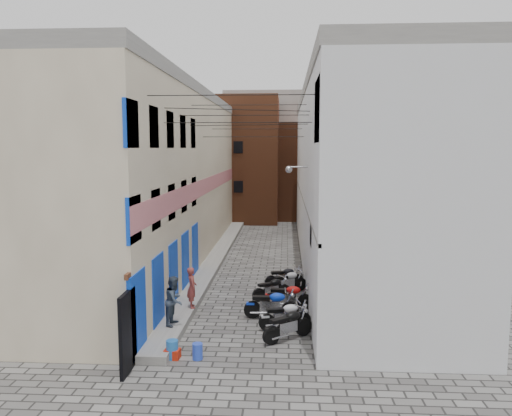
% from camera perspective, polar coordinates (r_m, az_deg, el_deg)
% --- Properties ---
extents(ground, '(90.00, 90.00, 0.00)m').
position_cam_1_polar(ground, '(14.30, -3.64, -17.74)').
color(ground, '#4F4C4A').
rests_on(ground, ground).
extents(plinth, '(0.90, 26.00, 0.25)m').
position_cam_1_polar(plinth, '(26.80, -4.57, -5.70)').
color(plinth, gray).
rests_on(plinth, ground).
extents(building_left, '(5.10, 27.00, 9.00)m').
position_cam_1_polar(building_left, '(26.72, -10.92, 3.64)').
color(building_left, '#BEAD8F').
rests_on(building_left, ground).
extents(building_right, '(5.94, 26.00, 9.00)m').
position_cam_1_polar(building_right, '(26.14, 10.85, 3.59)').
color(building_right, silver).
rests_on(building_right, ground).
extents(building_far_brick_left, '(6.00, 6.00, 10.00)m').
position_cam_1_polar(building_far_brick_left, '(41.07, -1.64, 5.55)').
color(building_far_brick_left, brown).
rests_on(building_far_brick_left, ground).
extents(building_far_brick_right, '(5.00, 6.00, 8.00)m').
position_cam_1_polar(building_far_brick_right, '(42.96, 5.28, 4.25)').
color(building_far_brick_right, brown).
rests_on(building_far_brick_right, ground).
extents(building_far_concrete, '(8.00, 5.00, 11.00)m').
position_cam_1_polar(building_far_concrete, '(46.92, 1.47, 6.33)').
color(building_far_concrete, gray).
rests_on(building_far_concrete, ground).
extents(far_shopfront, '(2.00, 0.30, 2.40)m').
position_cam_1_polar(far_shopfront, '(38.42, 0.98, -0.22)').
color(far_shopfront, black).
rests_on(far_shopfront, ground).
extents(overhead_wires, '(5.80, 13.02, 1.32)m').
position_cam_1_polar(overhead_wires, '(20.63, -1.14, 10.14)').
color(overhead_wires, black).
rests_on(overhead_wires, ground).
extents(motorcycle_a, '(1.83, 1.61, 1.08)m').
position_cam_1_polar(motorcycle_a, '(15.92, 3.68, -13.01)').
color(motorcycle_a, black).
rests_on(motorcycle_a, ground).
extents(motorcycle_b, '(1.85, 0.99, 1.02)m').
position_cam_1_polar(motorcycle_b, '(16.80, 3.33, -12.03)').
color(motorcycle_b, silver).
rests_on(motorcycle_b, ground).
extents(motorcycle_c, '(1.95, 0.67, 1.12)m').
position_cam_1_polar(motorcycle_c, '(17.79, 1.76, -10.77)').
color(motorcycle_c, '#0D33C5').
rests_on(motorcycle_c, ground).
extents(motorcycle_d, '(1.89, 0.70, 1.08)m').
position_cam_1_polar(motorcycle_d, '(18.78, 3.68, -9.89)').
color(motorcycle_d, '#B10E0C').
rests_on(motorcycle_d, ground).
extents(motorcycle_e, '(1.71, 1.35, 0.98)m').
position_cam_1_polar(motorcycle_e, '(19.90, 1.79, -9.05)').
color(motorcycle_e, black).
rests_on(motorcycle_e, ground).
extents(motorcycle_f, '(1.81, 1.37, 1.03)m').
position_cam_1_polar(motorcycle_f, '(20.84, 3.65, -8.26)').
color(motorcycle_f, '#A7A6AB').
rests_on(motorcycle_f, ground).
extents(motorcycle_g, '(1.79, 0.97, 0.99)m').
position_cam_1_polar(motorcycle_g, '(21.63, 3.27, -7.75)').
color(motorcycle_g, black).
rests_on(motorcycle_g, ground).
extents(person_a, '(0.50, 0.62, 1.47)m').
position_cam_1_polar(person_a, '(18.23, -7.34, -8.99)').
color(person_a, '#953B36').
rests_on(person_a, plinth).
extents(person_b, '(0.72, 0.86, 1.59)m').
position_cam_1_polar(person_b, '(16.63, -9.31, -10.37)').
color(person_b, '#374353').
rests_on(person_b, plinth).
extents(water_jug_near, '(0.42, 0.42, 0.53)m').
position_cam_1_polar(water_jug_near, '(14.90, -9.56, -15.65)').
color(water_jug_near, blue).
rests_on(water_jug_near, ground).
extents(water_jug_far, '(0.32, 0.32, 0.46)m').
position_cam_1_polar(water_jug_far, '(14.77, -6.70, -15.96)').
color(water_jug_far, blue).
rests_on(water_jug_far, ground).
extents(red_crate, '(0.46, 0.37, 0.27)m').
position_cam_1_polar(red_crate, '(14.95, -9.55, -16.12)').
color(red_crate, red).
rests_on(red_crate, ground).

